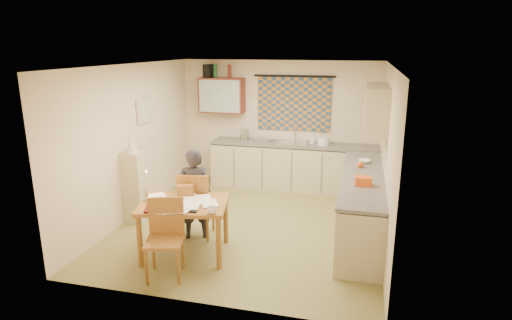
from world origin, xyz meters
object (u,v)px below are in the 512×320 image
(counter_back, at_px, (294,166))
(shelf_stand, at_px, (135,187))
(dining_table, at_px, (185,228))
(stove, at_px, (360,237))
(counter_right, at_px, (361,205))
(chair_far, at_px, (197,217))
(person, at_px, (194,194))

(counter_back, bearing_deg, shelf_stand, -134.14)
(dining_table, bearing_deg, shelf_stand, 133.58)
(stove, relative_size, dining_table, 0.70)
(stove, bearing_deg, counter_right, 90.00)
(dining_table, relative_size, chair_far, 1.27)
(shelf_stand, bearing_deg, person, -16.07)
(counter_back, xyz_separation_m, dining_table, (-0.98, -3.15, -0.07))
(counter_back, distance_m, counter_right, 2.27)
(counter_back, height_order, shelf_stand, shelf_stand)
(counter_right, xyz_separation_m, stove, (-0.00, -1.15, -0.00))
(stove, relative_size, shelf_stand, 0.77)
(stove, relative_size, person, 0.66)
(shelf_stand, bearing_deg, stove, -11.41)
(counter_right, relative_size, person, 2.16)
(counter_back, xyz_separation_m, counter_right, (1.33, -1.85, -0.00))
(counter_back, distance_m, dining_table, 3.30)
(dining_table, bearing_deg, counter_right, 18.14)
(counter_back, height_order, dining_table, counter_back)
(stove, distance_m, dining_table, 2.32)
(chair_far, height_order, shelf_stand, shelf_stand)
(counter_right, distance_m, shelf_stand, 3.57)
(stove, xyz_separation_m, shelf_stand, (-3.54, 0.71, 0.13))
(stove, distance_m, chair_far, 2.40)
(stove, height_order, person, person)
(counter_back, xyz_separation_m, stove, (1.33, -2.99, -0.00))
(chair_far, xyz_separation_m, person, (-0.02, -0.03, 0.37))
(chair_far, bearing_deg, shelf_stand, -22.00)
(person, distance_m, shelf_stand, 1.21)
(stove, xyz_separation_m, chair_far, (-2.36, 0.41, -0.13))
(dining_table, relative_size, shelf_stand, 1.11)
(counter_right, bearing_deg, chair_far, -162.66)
(stove, height_order, shelf_stand, shelf_stand)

